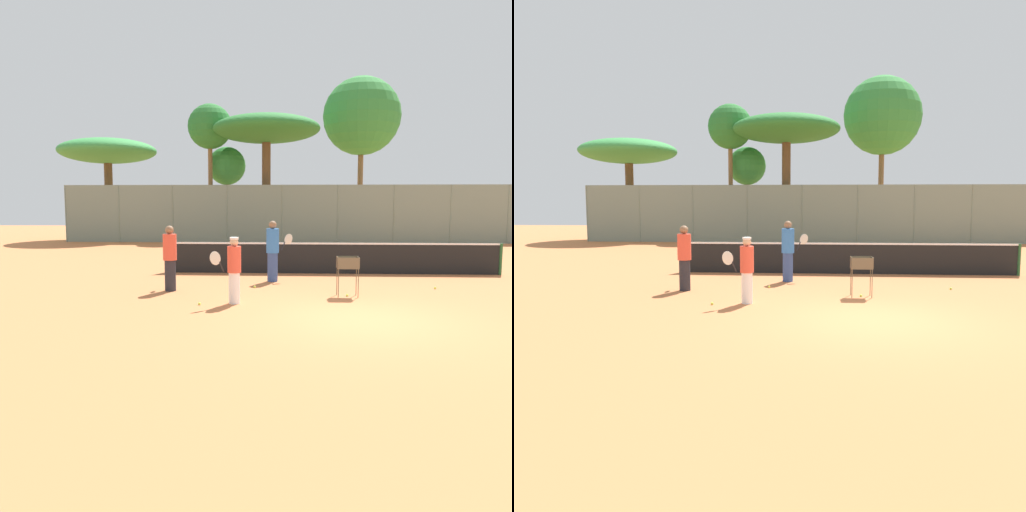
# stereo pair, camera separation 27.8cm
# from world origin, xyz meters

# --- Properties ---
(ground_plane) EXTENTS (80.00, 80.00, 0.00)m
(ground_plane) POSITION_xyz_m (0.00, 0.00, 0.00)
(ground_plane) COLOR #C67242
(tennis_net) EXTENTS (11.53, 0.10, 1.07)m
(tennis_net) POSITION_xyz_m (0.00, 6.76, 0.56)
(tennis_net) COLOR #26592D
(tennis_net) RESTS_ON ground_plane
(back_fence) EXTENTS (29.87, 0.08, 3.46)m
(back_fence) POSITION_xyz_m (0.00, 19.63, 1.73)
(back_fence) COLOR gray
(back_fence) RESTS_ON ground_plane
(tree_0) EXTENTS (6.24, 6.24, 6.48)m
(tree_0) POSITION_xyz_m (-12.90, 21.73, 5.63)
(tree_0) COLOR brown
(tree_0) RESTS_ON ground_plane
(tree_1) EXTENTS (2.55, 2.55, 6.13)m
(tree_1) POSITION_xyz_m (-5.39, 23.56, 4.75)
(tree_1) COLOR brown
(tree_1) RESTS_ON ground_plane
(tree_2) EXTENTS (5.20, 5.20, 10.79)m
(tree_2) POSITION_xyz_m (3.68, 24.37, 8.16)
(tree_2) COLOR brown
(tree_2) RESTS_ON ground_plane
(tree_3) EXTENTS (6.70, 6.70, 7.80)m
(tree_3) POSITION_xyz_m (-2.66, 21.33, 6.87)
(tree_3) COLOR brown
(tree_3) RESTS_ON ground_plane
(tree_4) EXTENTS (2.86, 2.86, 8.70)m
(tree_4) POSITION_xyz_m (-6.32, 22.22, 7.18)
(tree_4) COLOR brown
(tree_4) RESTS_ON ground_plane
(player_white_outfit) EXTENTS (0.76, 0.60, 1.62)m
(player_white_outfit) POSITION_xyz_m (-2.85, 1.55, 0.84)
(player_white_outfit) COLOR white
(player_white_outfit) RESTS_ON ground_plane
(player_red_cap) EXTENTS (0.87, 0.58, 1.88)m
(player_red_cap) POSITION_xyz_m (-1.96, 4.99, 0.97)
(player_red_cap) COLOR #334C8C
(player_red_cap) RESTS_ON ground_plane
(player_yellow_shirt) EXTENTS (0.38, 0.93, 1.82)m
(player_yellow_shirt) POSITION_xyz_m (-4.78, 3.20, 0.93)
(player_yellow_shirt) COLOR #26262D
(player_yellow_shirt) RESTS_ON ground_plane
(ball_cart) EXTENTS (0.56, 0.41, 1.04)m
(ball_cart) POSITION_xyz_m (0.03, 2.64, 0.80)
(ball_cart) COLOR brown
(ball_cart) RESTS_ON ground_plane
(tennis_ball_0) EXTENTS (0.07, 0.07, 0.07)m
(tennis_ball_0) POSITION_xyz_m (0.03, 2.60, 0.03)
(tennis_ball_0) COLOR #D1E54C
(tennis_ball_0) RESTS_ON ground_plane
(tennis_ball_1) EXTENTS (0.07, 0.07, 0.07)m
(tennis_ball_1) POSITION_xyz_m (2.67, 3.84, 0.03)
(tennis_ball_1) COLOR #D1E54C
(tennis_ball_1) RESTS_ON ground_plane
(tennis_ball_2) EXTENTS (0.07, 0.07, 0.07)m
(tennis_ball_2) POSITION_xyz_m (-2.46, 3.78, 0.03)
(tennis_ball_2) COLOR #D1E54C
(tennis_ball_2) RESTS_ON ground_plane
(tennis_ball_3) EXTENTS (0.07, 0.07, 0.07)m
(tennis_ball_3) POSITION_xyz_m (-3.67, 1.33, 0.03)
(tennis_ball_3) COLOR #D1E54C
(tennis_ball_3) RESTS_ON ground_plane
(parked_car) EXTENTS (4.20, 1.70, 1.60)m
(parked_car) POSITION_xyz_m (-3.50, 23.22, 0.66)
(parked_car) COLOR #B2B7BC
(parked_car) RESTS_ON ground_plane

